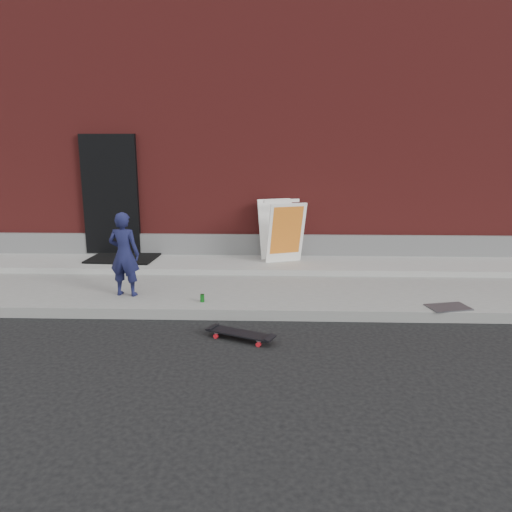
{
  "coord_description": "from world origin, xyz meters",
  "views": [
    {
      "loc": [
        0.48,
        -6.42,
        2.38
      ],
      "look_at": [
        0.23,
        0.8,
        0.72
      ],
      "focal_mm": 35.0,
      "sensor_mm": 36.0,
      "label": 1
    }
  ],
  "objects_px": {
    "skateboard": "(240,334)",
    "pizza_sign": "(282,230)",
    "soda_can": "(202,298)",
    "child": "(124,254)"
  },
  "relations": [
    {
      "from": "pizza_sign",
      "to": "soda_can",
      "type": "relative_size",
      "value": 10.04
    },
    {
      "from": "skateboard",
      "to": "child",
      "type": "bearing_deg",
      "value": 143.81
    },
    {
      "from": "pizza_sign",
      "to": "soda_can",
      "type": "xyz_separation_m",
      "value": [
        -1.16,
        -2.18,
        -0.6
      ]
    },
    {
      "from": "skateboard",
      "to": "soda_can",
      "type": "relative_size",
      "value": 7.74
    },
    {
      "from": "child",
      "to": "soda_can",
      "type": "bearing_deg",
      "value": 173.66
    },
    {
      "from": "child",
      "to": "skateboard",
      "type": "height_order",
      "value": "child"
    },
    {
      "from": "soda_can",
      "to": "pizza_sign",
      "type": "bearing_deg",
      "value": 61.97
    },
    {
      "from": "child",
      "to": "soda_can",
      "type": "relative_size",
      "value": 11.21
    },
    {
      "from": "child",
      "to": "pizza_sign",
      "type": "height_order",
      "value": "child"
    },
    {
      "from": "skateboard",
      "to": "pizza_sign",
      "type": "relative_size",
      "value": 0.77
    }
  ]
}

